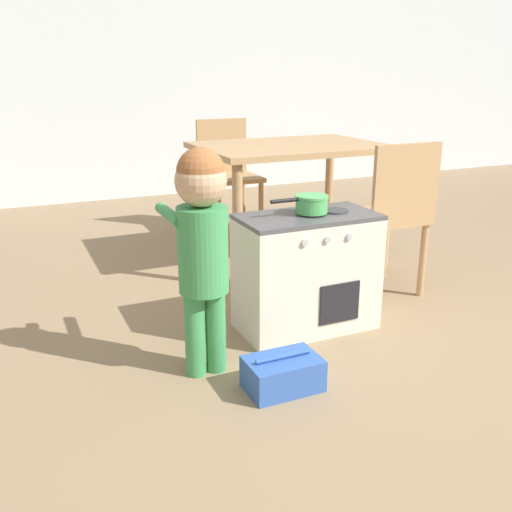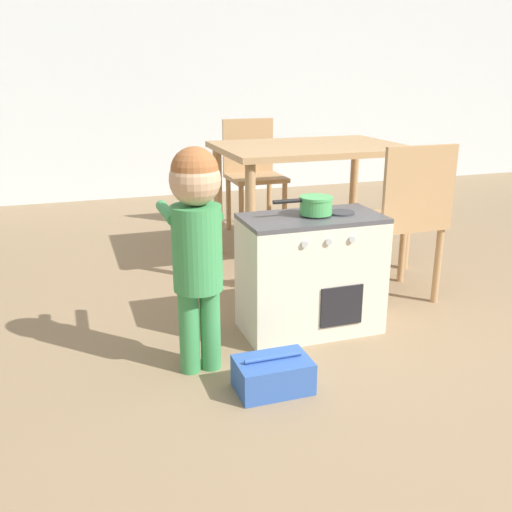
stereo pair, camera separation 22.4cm
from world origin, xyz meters
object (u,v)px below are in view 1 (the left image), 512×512
Objects in this scene: toy_pot at (311,203)px; toy_basket at (283,373)px; dining_chair_far at (228,172)px; play_kitchen at (307,272)px; dining_table at (290,160)px; child_figure at (202,232)px; dining_chair_near at (389,214)px.

toy_pot reaches higher than toy_basket.
play_kitchen is at bearing 80.22° from dining_chair_far.
dining_table is at bearing 67.55° from toy_pot.
dining_table is (0.97, 1.15, 0.05)m from child_figure.
play_kitchen is 0.32m from toy_pot.
dining_chair_far is (-0.11, 0.77, -0.19)m from dining_table.
dining_table reaches higher than toy_basket.
child_figure is 1.23m from dining_chair_near.
play_kitchen is 0.76× the size of dining_chair_near.
dining_chair_near and dining_chair_far have the same top height.
dining_table is 0.80m from dining_chair_near.
dining_table is 1.35× the size of dining_chair_far.
play_kitchen is 0.57× the size of dining_table.
dining_table reaches higher than play_kitchen.
dining_chair_far is (0.64, 2.17, 0.38)m from toy_basket.
dining_chair_near reaches higher than dining_table.
dining_chair_near is at bearing 17.71° from play_kitchen.
child_figure is 3.21× the size of toy_basket.
dining_table is (0.40, 0.94, 0.36)m from play_kitchen.
toy_basket is at bearing -47.89° from child_figure.
toy_basket is 0.25× the size of dining_table.
child_figure reaches higher than play_kitchen.
play_kitchen is 0.70× the size of child_figure.
dining_table is at bearing 97.81° from dining_chair_far.
dining_chair_far reaches higher than dining_table.
child_figure is at bearing -160.42° from toy_pot.
child_figure reaches higher than toy_pot.
play_kitchen is 1.75m from dining_chair_far.
dining_chair_far is at bearing 80.22° from play_kitchen.
play_kitchen is 1.09m from dining_table.
dining_table is at bearing 66.93° from play_kitchen.
child_figure reaches higher than dining_table.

